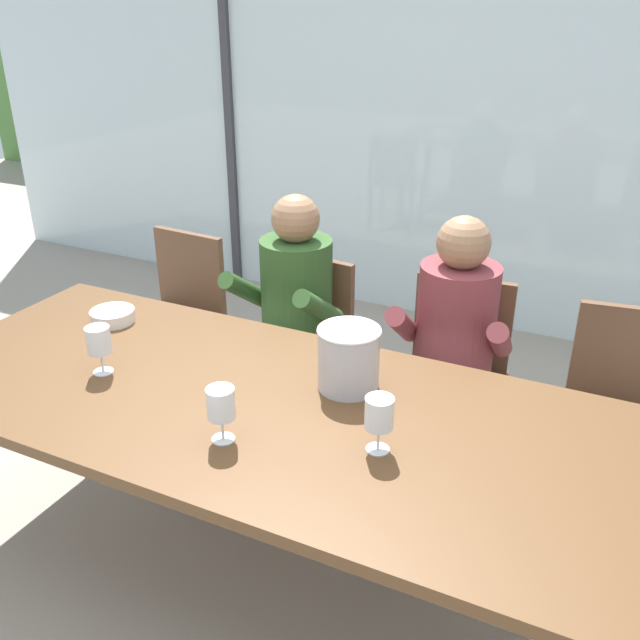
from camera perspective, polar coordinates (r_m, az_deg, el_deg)
The scene contains 16 objects.
ground at distance 3.40m, azimuth 4.85°, elevation -9.95°, with size 14.00×14.00×0.00m, color #9E9384.
window_glass_panel at distance 4.33m, azimuth 13.34°, elevation 15.87°, with size 7.82×0.03×2.60m, color silver.
window_mullion_left at distance 5.00m, azimuth -7.60°, elevation 17.47°, with size 0.06×0.06×2.60m, color #38383D.
hillside_vineyard at distance 7.79m, azimuth 19.42°, elevation 16.46°, with size 13.82×2.40×1.91m, color #568942.
dining_table at distance 2.25m, azimuth -3.93°, elevation -8.40°, with size 2.62×1.03×0.77m.
chair_near_curtain at distance 3.57m, azimuth -11.68°, elevation 1.08°, with size 0.47×0.47×0.89m.
chair_left_of_center at distance 3.18m, azimuth -1.57°, elevation -1.52°, with size 0.49×0.49×0.89m.
chair_center at distance 2.99m, azimuth 11.19°, elevation -3.83°, with size 0.47×0.47×0.89m.
chair_right_of_center at distance 2.92m, azimuth 23.99°, elevation -6.49°, with size 0.49×0.49×0.89m.
person_olive_shirt at distance 3.02m, azimuth -2.75°, elevation 0.60°, with size 0.49×0.63×1.21m.
person_maroon_top at distance 2.77m, azimuth 10.87°, elevation -2.19°, with size 0.48×0.63×1.21m.
ice_bucket_primary at distance 2.25m, azimuth 2.41°, elevation -3.15°, with size 0.21×0.21×0.22m.
tasting_bowl at distance 2.87m, azimuth -16.94°, elevation 0.34°, with size 0.18×0.18×0.05m, color silver.
wine_glass_by_left_taster at distance 2.00m, azimuth -8.28°, elevation -7.10°, with size 0.08×0.08×0.17m.
wine_glass_near_bucket at distance 2.45m, azimuth -18.00°, elevation -1.77°, with size 0.08×0.08×0.17m.
wine_glass_center_pour at distance 1.95m, azimuth 4.97°, elevation -7.95°, with size 0.08×0.08×0.17m.
Camera 1 is at (0.95, -1.62, 1.95)m, focal length 38.29 mm.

